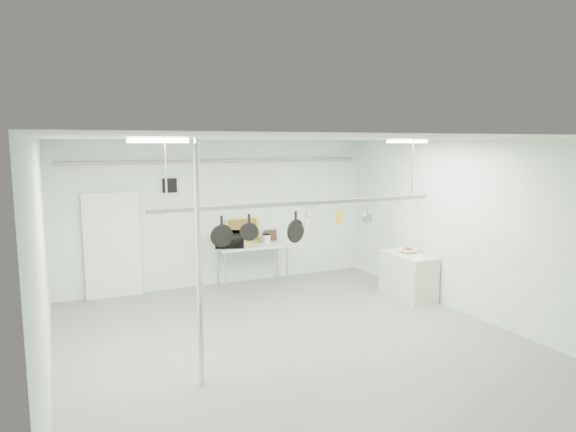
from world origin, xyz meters
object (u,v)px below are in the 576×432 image
chrome_pole (199,265)px  skillet_left (222,231)px  prep_table (252,248)px  pot_rack (302,201)px  side_cabinet (408,276)px  coffee_canister (267,239)px  fruit_bowl (408,251)px  skillet_right (296,227)px  microwave (229,239)px  skillet_mid (249,227)px

chrome_pole → skillet_left: bearing=57.1°
prep_table → pot_rack: size_ratio=0.33×
side_cabinet → coffee_canister: (-2.21, 2.21, 0.55)m
coffee_canister → fruit_bowl: size_ratio=0.54×
chrome_pole → skillet_left: 1.10m
skillet_left → skillet_right: 1.20m
chrome_pole → pot_rack: chrome_pole is taller
microwave → fruit_bowl: 3.77m
coffee_canister → skillet_left: bearing=-122.0°
skillet_mid → skillet_right: size_ratio=0.81×
skillet_right → skillet_mid: bearing=157.7°
coffee_canister → microwave: bearing=-177.1°
chrome_pole → skillet_mid: (1.01, 0.90, 0.28)m
pot_rack → fruit_bowl: (3.02, 1.21, -1.28)m
skillet_right → microwave: bearing=68.2°
pot_rack → fruit_bowl: size_ratio=13.22×
prep_table → skillet_right: (-0.52, -3.30, 1.01)m
fruit_bowl → skillet_left: (-4.33, -1.21, 0.91)m
skillet_mid → side_cabinet: bearing=37.8°
microwave → chrome_pole: bearing=83.2°
pot_rack → prep_table: bearing=83.1°
microwave → fruit_bowl: microwave is taller
pot_rack → skillet_mid: (-0.89, 0.00, -0.34)m
coffee_canister → skillet_left: size_ratio=0.42×
coffee_canister → pot_rack: bearing=-102.7°
side_cabinet → skillet_right: size_ratio=2.43×
side_cabinet → fruit_bowl: (0.07, 0.11, 0.49)m
prep_table → skillet_right: size_ratio=3.23×
microwave → skillet_mid: bearing=93.3°
skillet_left → pot_rack: bearing=1.9°
prep_table → skillet_mid: size_ratio=4.00×
prep_table → side_cabinet: (2.55, -2.20, -0.38)m
prep_table → side_cabinet: size_ratio=1.33×
fruit_bowl → skillet_mid: size_ratio=0.91×
pot_rack → coffee_canister: 3.60m
chrome_pole → fruit_bowl: chrome_pole is taller
chrome_pole → skillet_mid: size_ratio=7.99×
microwave → skillet_mid: (-0.75, -3.26, 0.81)m
coffee_canister → skillet_mid: size_ratio=0.49×
pot_rack → skillet_mid: bearing=180.0°
fruit_bowl → skillet_left: skillet_left is taller
prep_table → coffee_canister: bearing=1.2°
microwave → coffee_canister: bearing=-160.9°
side_cabinet → skillet_mid: (-3.84, -1.10, 1.43)m
fruit_bowl → skillet_left: size_ratio=0.78×
skillet_mid → coffee_canister: bearing=85.5°
chrome_pole → side_cabinet: (4.85, 2.00, -1.15)m
side_cabinet → pot_rack: pot_rack is taller
fruit_bowl → skillet_left: bearing=-164.4°
prep_table → skillet_left: skillet_left is taller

